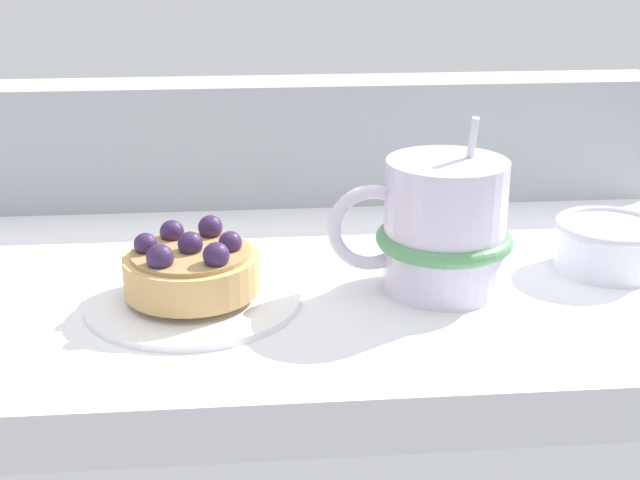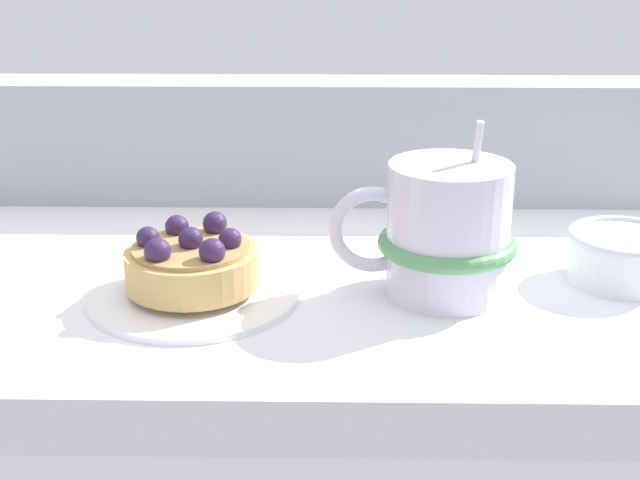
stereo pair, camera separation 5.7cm
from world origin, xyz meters
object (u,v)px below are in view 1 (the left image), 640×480
at_px(dessert_plate, 193,297).
at_px(sugar_bowl, 608,244).
at_px(coffee_mug, 441,227).
at_px(raspberry_tart, 191,267).

height_order(dessert_plate, sugar_bowl, sugar_bowl).
bearing_deg(coffee_mug, dessert_plate, -176.16).
distance_m(dessert_plate, coffee_mug, 0.17).
relative_size(coffee_mug, sugar_bowl, 1.59).
xyz_separation_m(dessert_plate, raspberry_tart, (-0.00, 0.00, 0.02)).
relative_size(dessert_plate, sugar_bowl, 1.79).
bearing_deg(sugar_bowl, dessert_plate, -173.36).
bearing_deg(raspberry_tart, dessert_plate, -67.15).
height_order(raspberry_tart, coffee_mug, coffee_mug).
height_order(raspberry_tart, sugar_bowl, raspberry_tart).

